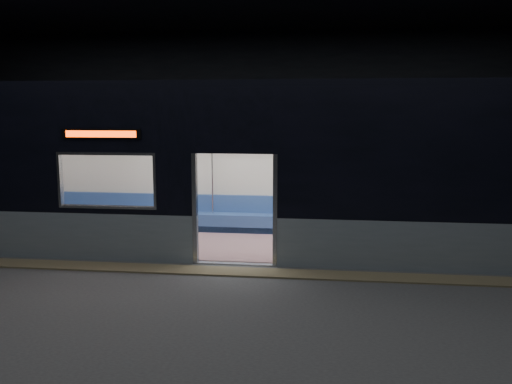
# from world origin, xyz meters

# --- Properties ---
(station_floor) EXTENTS (24.00, 14.00, 0.01)m
(station_floor) POSITION_xyz_m (0.00, 0.00, -0.01)
(station_floor) COLOR #47494C
(station_floor) RESTS_ON ground
(station_envelope) EXTENTS (24.00, 14.00, 5.00)m
(station_envelope) POSITION_xyz_m (0.00, 0.00, 3.66)
(station_envelope) COLOR black
(station_envelope) RESTS_ON station_floor
(tactile_strip) EXTENTS (22.80, 0.50, 0.03)m
(tactile_strip) POSITION_xyz_m (0.00, 0.55, 0.01)
(tactile_strip) COLOR #8C7F59
(tactile_strip) RESTS_ON station_floor
(metro_car) EXTENTS (18.00, 3.04, 3.35)m
(metro_car) POSITION_xyz_m (-0.00, 2.54, 1.85)
(metro_car) COLOR #919FAD
(metro_car) RESTS_ON station_floor
(passenger) EXTENTS (0.43, 0.73, 1.41)m
(passenger) POSITION_xyz_m (1.39, 3.55, 0.81)
(passenger) COLOR black
(passenger) RESTS_ON metro_car
(handbag) EXTENTS (0.29, 0.25, 0.13)m
(handbag) POSITION_xyz_m (1.40, 3.31, 0.68)
(handbag) COLOR black
(handbag) RESTS_ON passenger
(transit_map) EXTENTS (1.08, 0.03, 0.70)m
(transit_map) POSITION_xyz_m (2.59, 3.85, 1.50)
(transit_map) COLOR white
(transit_map) RESTS_ON metro_car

